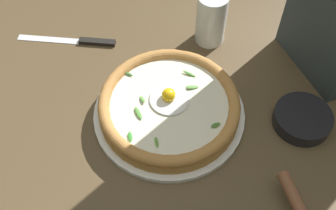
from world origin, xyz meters
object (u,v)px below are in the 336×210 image
(table_knife, at_px, (81,41))
(drinking_glass, at_px, (211,22))
(pizza, at_px, (168,104))
(side_bowl, at_px, (302,119))

(table_knife, xyz_separation_m, drinking_glass, (-0.19, -0.24, 0.05))
(table_knife, height_order, drinking_glass, drinking_glass)
(pizza, height_order, table_knife, pizza)
(side_bowl, bearing_deg, pizza, 45.03)
(pizza, bearing_deg, table_knife, 4.69)
(pizza, bearing_deg, drinking_glass, -64.30)
(pizza, xyz_separation_m, side_bowl, (-0.20, -0.20, -0.02))
(pizza, distance_m, drinking_glass, 0.24)
(side_bowl, distance_m, drinking_glass, 0.31)
(side_bowl, relative_size, drinking_glass, 0.93)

